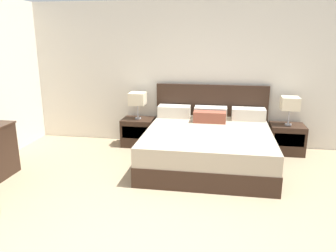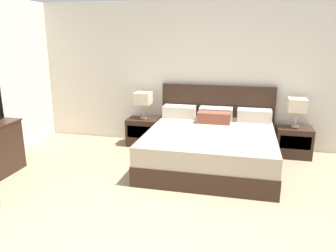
{
  "view_description": "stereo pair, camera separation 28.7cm",
  "coord_description": "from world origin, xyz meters",
  "views": [
    {
      "loc": [
        0.63,
        -2.25,
        1.93
      ],
      "look_at": [
        -0.07,
        1.96,
        0.75
      ],
      "focal_mm": 35.0,
      "sensor_mm": 36.0,
      "label": 1
    },
    {
      "loc": [
        0.91,
        -2.19,
        1.93
      ],
      "look_at": [
        -0.07,
        1.96,
        0.75
      ],
      "focal_mm": 35.0,
      "sensor_mm": 36.0,
      "label": 2
    }
  ],
  "objects": [
    {
      "name": "nightstand_left",
      "position": [
        -0.83,
        3.28,
        0.25
      ],
      "size": [
        0.56,
        0.45,
        0.49
      ],
      "color": "#332116",
      "rests_on": "ground"
    },
    {
      "name": "bed",
      "position": [
        0.46,
        2.59,
        0.3
      ],
      "size": [
        1.96,
        1.98,
        1.1
      ],
      "color": "#332116",
      "rests_on": "ground"
    },
    {
      "name": "wall_back",
      "position": [
        0.0,
        3.59,
        1.26
      ],
      "size": [
        6.86,
        0.06,
        2.52
      ],
      "primitive_type": "cube",
      "color": "silver",
      "rests_on": "ground"
    },
    {
      "name": "nightstand_right",
      "position": [
        1.75,
        3.28,
        0.25
      ],
      "size": [
        0.56,
        0.45,
        0.49
      ],
      "color": "#332116",
      "rests_on": "ground"
    },
    {
      "name": "table_lamp_right",
      "position": [
        1.75,
        3.28,
        0.85
      ],
      "size": [
        0.28,
        0.28,
        0.47
      ],
      "color": "#B7B7BC",
      "rests_on": "nightstand_right"
    },
    {
      "name": "table_lamp_left",
      "position": [
        -0.83,
        3.28,
        0.85
      ],
      "size": [
        0.28,
        0.28,
        0.47
      ],
      "color": "#B7B7BC",
      "rests_on": "nightstand_left"
    }
  ]
}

